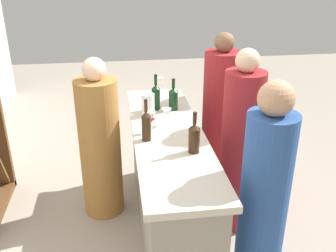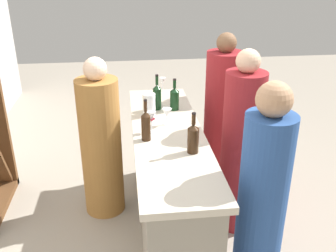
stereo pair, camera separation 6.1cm
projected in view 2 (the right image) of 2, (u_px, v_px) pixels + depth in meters
The scene contains 14 objects.
ground_plane at pixel (168, 228), 3.47m from camera, with size 12.00×12.00×0.00m, color #9E9384.
bar_counter at pixel (168, 182), 3.27m from camera, with size 2.10×0.56×0.96m.
wine_bottle_leftmost_amber_brown at pixel (193, 138), 2.71m from camera, with size 0.08×0.08×0.31m.
wine_bottle_second_left_amber_brown at pixel (146, 125), 2.89m from camera, with size 0.07×0.07×0.33m.
wine_bottle_center_dark_green at pixel (174, 98), 3.47m from camera, with size 0.08×0.08×0.29m.
wine_bottle_second_right_dark_green at pixel (157, 96), 3.47m from camera, with size 0.08×0.08×0.33m.
wine_glass_near_left at pixel (163, 82), 3.88m from camera, with size 0.07×0.07×0.16m.
wine_glass_near_center at pixel (167, 113), 3.17m from camera, with size 0.08×0.08×0.14m.
wine_glass_near_right at pixel (151, 118), 3.02m from camera, with size 0.07×0.07×0.17m.
water_pitcher at pixel (149, 104), 3.36m from camera, with size 0.11×0.11×0.19m.
person_left_guest at pixel (240, 150), 3.24m from camera, with size 0.38×0.38×1.61m.
person_center_guest at pixel (262, 203), 2.57m from camera, with size 0.41×0.41×1.59m.
person_right_guest at pixel (222, 118), 3.91m from camera, with size 0.40×0.40×1.60m.
person_server_behind at pixel (101, 145), 3.48m from camera, with size 0.43×0.43×1.49m.
Camera 2 is at (-2.77, 0.33, 2.26)m, focal length 41.20 mm.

